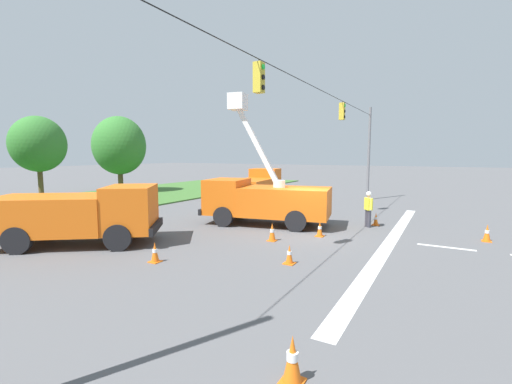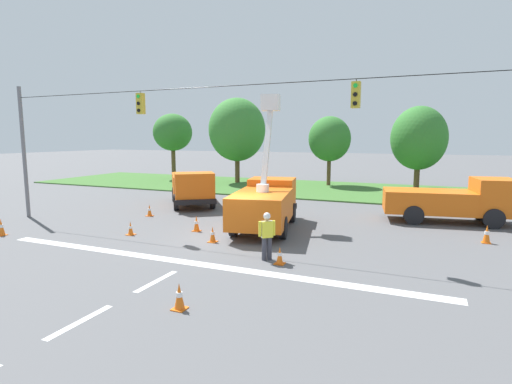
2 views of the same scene
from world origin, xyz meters
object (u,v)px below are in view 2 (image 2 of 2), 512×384
(traffic_cone_near_bucket, at_px, (280,256))
(traffic_cone_far_left, at_px, (179,296))
(traffic_cone_mid_right, at_px, (487,234))
(tree_far_west, at_px, (173,133))
(tree_centre, at_px, (330,139))
(road_worker, at_px, (267,233))
(utility_truck_bucket_lift, at_px, (266,201))
(traffic_cone_lane_edge_a, at_px, (196,224))
(traffic_cone_far_right, at_px, (1,227))
(tree_west, at_px, (237,130))
(tree_east, at_px, (419,138))
(traffic_cone_foreground_right, at_px, (213,234))
(utility_truck_support_far, at_px, (454,200))
(traffic_cone_foreground_left, at_px, (131,228))
(traffic_cone_mid_left, at_px, (149,210))
(utility_truck_support_near, at_px, (192,186))

(traffic_cone_near_bucket, bearing_deg, traffic_cone_far_left, -103.92)
(traffic_cone_mid_right, distance_m, traffic_cone_far_left, 13.52)
(tree_far_west, bearing_deg, tree_centre, 1.38)
(road_worker, bearing_deg, traffic_cone_near_bucket, -24.35)
(utility_truck_bucket_lift, bearing_deg, traffic_cone_lane_edge_a, -145.91)
(tree_far_west, relative_size, traffic_cone_far_left, 9.68)
(tree_far_west, xyz_separation_m, traffic_cone_far_right, (7.13, -23.92, -4.57))
(tree_west, bearing_deg, tree_east, 5.92)
(traffic_cone_foreground_right, bearing_deg, traffic_cone_far_right, -163.63)
(tree_east, distance_m, traffic_cone_far_left, 29.03)
(traffic_cone_foreground_right, xyz_separation_m, traffic_cone_lane_edge_a, (-1.70, 1.46, 0.04))
(road_worker, bearing_deg, tree_east, 79.12)
(tree_far_west, relative_size, traffic_cone_near_bucket, 10.88)
(traffic_cone_mid_right, bearing_deg, traffic_cone_near_bucket, -139.33)
(utility_truck_support_far, distance_m, traffic_cone_foreground_left, 16.41)
(traffic_cone_mid_right, bearing_deg, traffic_cone_lane_edge_a, -166.64)
(tree_west, relative_size, tree_east, 1.16)
(traffic_cone_far_left, bearing_deg, traffic_cone_far_right, 163.80)
(utility_truck_support_far, distance_m, traffic_cone_near_bucket, 11.86)
(traffic_cone_far_left, distance_m, traffic_cone_far_right, 12.49)
(traffic_cone_foreground_left, xyz_separation_m, traffic_cone_foreground_right, (4.10, 0.37, 0.03))
(tree_centre, bearing_deg, utility_truck_bucket_lift, -86.77)
(tree_centre, height_order, traffic_cone_near_bucket, tree_centre)
(tree_far_west, distance_m, traffic_cone_near_bucket, 30.88)
(tree_west, relative_size, traffic_cone_mid_left, 12.07)
(traffic_cone_foreground_right, height_order, traffic_cone_far_left, traffic_cone_far_left)
(tree_east, height_order, traffic_cone_lane_edge_a, tree_east)
(utility_truck_support_far, bearing_deg, utility_truck_bucket_lift, -149.18)
(tree_centre, distance_m, traffic_cone_foreground_right, 21.91)
(tree_east, distance_m, traffic_cone_mid_right, 18.33)
(utility_truck_support_near, xyz_separation_m, traffic_cone_far_left, (8.43, -14.08, -0.90))
(traffic_cone_far_right, bearing_deg, traffic_cone_far_left, -16.20)
(tree_west, relative_size, tree_centre, 1.29)
(tree_west, distance_m, utility_truck_bucket_lift, 19.95)
(traffic_cone_foreground_right, bearing_deg, traffic_cone_mid_left, 149.61)
(traffic_cone_foreground_left, relative_size, traffic_cone_far_left, 0.89)
(tree_west, distance_m, traffic_cone_foreground_right, 22.64)
(tree_east, relative_size, traffic_cone_mid_left, 10.41)
(utility_truck_bucket_lift, bearing_deg, utility_truck_support_far, 30.82)
(traffic_cone_foreground_right, bearing_deg, tree_west, 113.02)
(utility_truck_support_far, xyz_separation_m, road_worker, (-6.63, -9.91, -0.19))
(traffic_cone_far_left, bearing_deg, tree_west, 112.77)
(tree_far_west, distance_m, traffic_cone_lane_edge_a, 25.10)
(utility_truck_support_near, height_order, traffic_cone_far_right, utility_truck_support_near)
(utility_truck_support_far, relative_size, traffic_cone_foreground_left, 10.62)
(tree_centre, distance_m, traffic_cone_mid_left, 19.40)
(utility_truck_support_far, bearing_deg, traffic_cone_near_bucket, -120.63)
(tree_centre, relative_size, road_worker, 3.59)
(road_worker, xyz_separation_m, traffic_cone_near_bucket, (0.60, -0.27, -0.69))
(tree_west, xyz_separation_m, traffic_cone_mid_left, (2.53, -16.76, -4.84))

